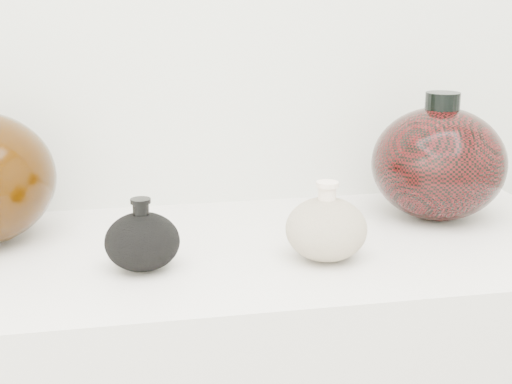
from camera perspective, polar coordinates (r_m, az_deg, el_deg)
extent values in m
cube|color=beige|center=(1.14, -2.08, -5.08)|extent=(1.20, 0.50, 0.03)
ellipsoid|color=black|center=(1.04, -9.08, -3.94)|extent=(0.14, 0.14, 0.08)
cylinder|color=black|center=(1.02, -9.19, -1.38)|extent=(0.03, 0.03, 0.03)
cylinder|color=black|center=(1.02, -9.22, -0.71)|extent=(0.04, 0.04, 0.01)
ellipsoid|color=beige|center=(1.07, 5.64, -2.97)|extent=(0.13, 0.13, 0.10)
cylinder|color=beige|center=(1.05, 5.72, -0.14)|extent=(0.03, 0.03, 0.03)
cylinder|color=beige|center=(1.05, 5.74, 0.62)|extent=(0.04, 0.04, 0.01)
ellipsoid|color=black|center=(1.29, 14.38, 2.22)|extent=(0.25, 0.25, 0.20)
cylinder|color=black|center=(1.27, 14.70, 6.89)|extent=(0.06, 0.06, 0.04)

